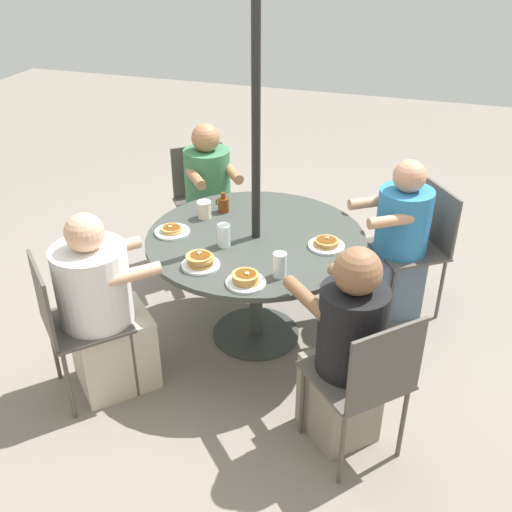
{
  "coord_description": "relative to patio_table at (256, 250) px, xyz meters",
  "views": [
    {
      "loc": [
        -0.95,
        2.98,
        2.4
      ],
      "look_at": [
        0.0,
        0.0,
        0.59
      ],
      "focal_mm": 42.0,
      "sensor_mm": 36.0,
      "label": 1
    }
  ],
  "objects": [
    {
      "name": "diner_east",
      "position": [
        -0.68,
        0.68,
        -0.1
      ],
      "size": [
        0.57,
        0.57,
        1.13
      ],
      "rotation": [
        0.0,
        0.0,
        -2.36
      ],
      "color": "gray",
      "rests_on": "ground"
    },
    {
      "name": "patio_chair_south",
      "position": [
        -0.93,
        -0.64,
        -0.11
      ],
      "size": [
        0.59,
        0.59,
        0.87
      ],
      "rotation": [
        0.0,
        0.0,
        -0.97
      ],
      "color": "#514C47",
      "rests_on": "ground"
    },
    {
      "name": "diner_south",
      "position": [
        -0.79,
        -0.54,
        -0.13
      ],
      "size": [
        0.56,
        0.53,
        1.09
      ],
      "rotation": [
        0.0,
        0.0,
        -0.97
      ],
      "color": "slate",
      "rests_on": "ground"
    },
    {
      "name": "pancake_plate_d",
      "position": [
        -0.42,
        -0.0,
        0.12
      ],
      "size": [
        0.21,
        0.21,
        0.06
      ],
      "color": "white",
      "rests_on": "patio_table"
    },
    {
      "name": "patio_table",
      "position": [
        0.0,
        0.0,
        0.0
      ],
      "size": [
        1.31,
        1.31,
        0.72
      ],
      "color": "#383D38",
      "rests_on": "ground"
    },
    {
      "name": "patio_chair_east",
      "position": [
        -0.79,
        0.8,
        -0.11
      ],
      "size": [
        0.6,
        0.6,
        0.87
      ],
      "rotation": [
        0.0,
        0.0,
        -2.36
      ],
      "color": "#514C47",
      "rests_on": "ground"
    },
    {
      "name": "syrup_bottle",
      "position": [
        0.3,
        -0.26,
        0.15
      ],
      "size": [
        0.09,
        0.07,
        0.13
      ],
      "color": "#602D0F",
      "rests_on": "patio_table"
    },
    {
      "name": "pancake_plate_c",
      "position": [
        -0.11,
        0.51,
        0.12
      ],
      "size": [
        0.21,
        0.21,
        0.07
      ],
      "color": "white",
      "rests_on": "patio_table"
    },
    {
      "name": "coffee_cup",
      "position": [
        0.39,
        -0.14,
        0.15
      ],
      "size": [
        0.09,
        0.09,
        0.11
      ],
      "color": "beige",
      "rests_on": "patio_table"
    },
    {
      "name": "patio_chair_west",
      "position": [
        0.7,
        -0.88,
        -0.11
      ],
      "size": [
        0.59,
        0.59,
        0.87
      ],
      "rotation": [
        0.0,
        0.0,
        0.68
      ],
      "color": "#514C47",
      "rests_on": "ground"
    },
    {
      "name": "diner_west",
      "position": [
        0.6,
        -0.75,
        -0.12
      ],
      "size": [
        0.53,
        0.55,
        1.12
      ],
      "rotation": [
        0.0,
        0.0,
        0.68
      ],
      "color": "#3D3D42",
      "rests_on": "ground"
    },
    {
      "name": "diner_north",
      "position": [
        0.66,
        0.69,
        -0.14
      ],
      "size": [
        0.6,
        0.61,
        1.1
      ],
      "rotation": [
        0.0,
        0.0,
        -3.91
      ],
      "color": "beige",
      "rests_on": "ground"
    },
    {
      "name": "pancake_plate_b",
      "position": [
        0.49,
        0.11,
        0.11
      ],
      "size": [
        0.21,
        0.21,
        0.05
      ],
      "color": "white",
      "rests_on": "patio_table"
    },
    {
      "name": "umbrella_pole",
      "position": [
        0.0,
        0.0,
        0.4
      ],
      "size": [
        0.05,
        0.05,
        2.05
      ],
      "primitive_type": "cylinder",
      "color": "black",
      "rests_on": "ground"
    },
    {
      "name": "drinking_glass_b",
      "position": [
        0.14,
        0.16,
        0.16
      ],
      "size": [
        0.08,
        0.08,
        0.13
      ],
      "primitive_type": "cylinder",
      "color": "silver",
      "rests_on": "patio_table"
    },
    {
      "name": "pancake_plate_a",
      "position": [
        0.18,
        0.42,
        0.13
      ],
      "size": [
        0.21,
        0.21,
        0.08
      ],
      "color": "white",
      "rests_on": "patio_table"
    },
    {
      "name": "patio_chair_north",
      "position": [
        0.78,
        0.81,
        -0.11
      ],
      "size": [
        0.6,
        0.6,
        0.87
      ],
      "rotation": [
        0.0,
        0.0,
        -3.91
      ],
      "color": "#514C47",
      "rests_on": "ground"
    },
    {
      "name": "drinking_glass_a",
      "position": [
        -0.25,
        0.38,
        0.16
      ],
      "size": [
        0.07,
        0.07,
        0.14
      ],
      "primitive_type": "cylinder",
      "color": "silver",
      "rests_on": "patio_table"
    },
    {
      "name": "ground_plane",
      "position": [
        0.0,
        0.0,
        -0.63
      ],
      "size": [
        12.0,
        12.0,
        0.0
      ],
      "primitive_type": "plane",
      "color": "gray"
    }
  ]
}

